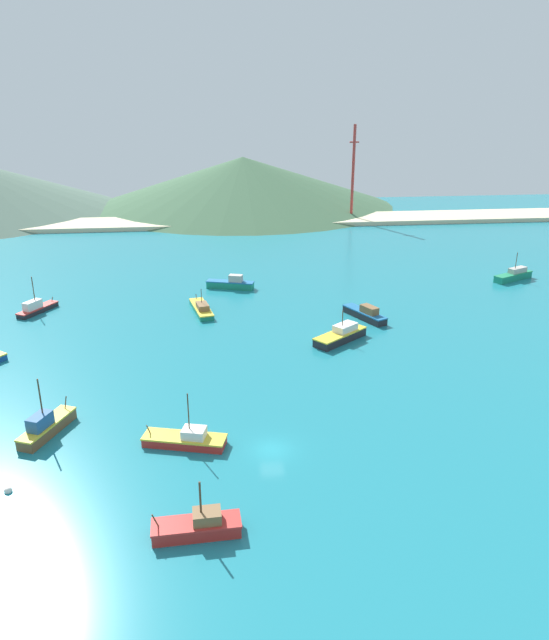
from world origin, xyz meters
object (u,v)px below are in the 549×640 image
object	(u,v)px
fishing_boat_3	(198,526)
fishing_boat_0	(514,275)
fishing_boat_10	(231,284)
fishing_boat_4	(202,309)
fishing_boat_6	(365,314)
fishing_boat_11	(46,426)
fishing_boat_2	(36,308)
fishing_boat_9	(186,439)
fishing_boat_1	(341,335)
radio_tower	(353,172)
buoy_0	(8,491)

from	to	relation	value
fishing_boat_3	fishing_boat_0	bearing A→B (deg)	47.17
fishing_boat_3	fishing_boat_10	world-z (taller)	fishing_boat_3
fishing_boat_4	fishing_boat_0	bearing A→B (deg)	11.17
fishing_boat_4	fishing_boat_6	world-z (taller)	fishing_boat_4
fishing_boat_6	fishing_boat_11	xyz separation A→B (m)	(-45.03, -32.43, 0.13)
fishing_boat_0	fishing_boat_3	bearing A→B (deg)	-132.83
fishing_boat_2	fishing_boat_9	bearing A→B (deg)	-59.42
fishing_boat_1	fishing_boat_2	bearing A→B (deg)	159.55
fishing_boat_2	fishing_boat_6	xyz separation A→B (m)	(56.67, -9.64, 0.03)
fishing_boat_11	fishing_boat_10	bearing A→B (deg)	66.29
fishing_boat_9	radio_tower	bearing A→B (deg)	68.78
fishing_boat_10	fishing_boat_4	bearing A→B (deg)	-113.38
fishing_boat_2	fishing_boat_0	bearing A→B (deg)	5.91
fishing_boat_0	fishing_boat_1	world-z (taller)	fishing_boat_0
fishing_boat_2	fishing_boat_3	xyz separation A→B (m)	(28.57, -60.29, -0.05)
fishing_boat_2	fishing_boat_3	bearing A→B (deg)	-64.65
fishing_boat_0	fishing_boat_9	distance (m)	86.53
radio_tower	buoy_0	bearing A→B (deg)	-116.48
fishing_boat_9	fishing_boat_11	xyz separation A→B (m)	(-15.55, 3.95, 0.31)
fishing_boat_2	fishing_boat_9	xyz separation A→B (m)	(27.20, -46.02, -0.15)
radio_tower	fishing_boat_10	bearing A→B (deg)	-121.08
fishing_boat_3	fishing_boat_11	bearing A→B (deg)	132.88
fishing_boat_2	fishing_boat_10	bearing A→B (deg)	16.72
fishing_boat_0	fishing_boat_10	world-z (taller)	fishing_boat_0
fishing_boat_2	fishing_boat_6	bearing A→B (deg)	-9.66
fishing_boat_0	fishing_boat_4	xyz separation A→B (m)	(-64.55, -12.75, -0.28)
fishing_boat_3	radio_tower	distance (m)	146.22
buoy_0	fishing_boat_0	bearing A→B (deg)	36.77
fishing_boat_0	fishing_boat_6	xyz separation A→B (m)	(-36.75, -19.31, -0.06)
fishing_boat_2	fishing_boat_3	distance (m)	66.72
radio_tower	fishing_boat_9	bearing A→B (deg)	-111.22
fishing_boat_4	radio_tower	size ratio (longest dim) A/B	0.37
fishing_boat_9	fishing_boat_11	distance (m)	16.05
fishing_boat_3	fishing_boat_9	size ratio (longest dim) A/B	0.83
fishing_boat_11	buoy_0	xyz separation A→B (m)	(-1.17, -10.25, -0.90)
fishing_boat_0	fishing_boat_10	xyz separation A→B (m)	(-58.71, 0.76, 0.00)
fishing_boat_10	fishing_boat_11	distance (m)	57.34
fishing_boat_3	fishing_boat_1	bearing A→B (deg)	62.28
fishing_boat_10	radio_tower	xyz separation A→B (m)	(40.50, 67.18, 13.58)
radio_tower	fishing_boat_0	bearing A→B (deg)	-74.99
fishing_boat_0	radio_tower	size ratio (longest dim) A/B	0.35
fishing_boat_6	radio_tower	size ratio (longest dim) A/B	0.33
fishing_boat_3	fishing_boat_4	xyz separation A→B (m)	(0.30, 57.21, -0.14)
fishing_boat_3	radio_tower	bearing A→B (deg)	71.31
fishing_boat_3	fishing_boat_9	world-z (taller)	fishing_boat_9
fishing_boat_1	fishing_boat_6	distance (m)	11.10
fishing_boat_10	fishing_boat_3	bearing A→B (deg)	-94.96
fishing_boat_1	fishing_boat_3	world-z (taller)	fishing_boat_3
fishing_boat_11	fishing_boat_6	bearing A→B (deg)	35.76
fishing_boat_2	fishing_boat_11	xyz separation A→B (m)	(11.65, -42.07, 0.16)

